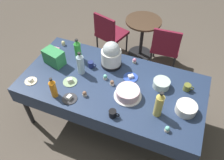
{
  "coord_description": "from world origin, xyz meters",
  "views": [
    {
      "loc": [
        0.69,
        -1.71,
        2.75
      ],
      "look_at": [
        0.0,
        0.0,
        0.8
      ],
      "focal_mm": 36.42,
      "sensor_mm": 36.0,
      "label": 1
    }
  ],
  "objects_px": {
    "potluck_table": "(112,86)",
    "cupcake_mint": "(112,83)",
    "dessert_plate_cobalt": "(131,77)",
    "cupcake_vanilla": "(134,61)",
    "frosted_layer_cake": "(128,93)",
    "cupcake_berry": "(63,43)",
    "cupcake_cocoa": "(105,77)",
    "round_cafe_table": "(142,32)",
    "soda_carton": "(54,57)",
    "soda_bottle_water": "(80,64)",
    "maroon_chair_right": "(166,46)",
    "dessert_plate_cream": "(31,81)",
    "coffee_mug_navy": "(91,65)",
    "maroon_chair_left": "(109,32)",
    "soda_bottle_orange_juice": "(53,88)",
    "cupcake_rose": "(167,129)",
    "soda_bottle_lime_soda": "(78,50)",
    "coffee_mug_olive": "(187,87)",
    "glass_salad_bowl": "(161,84)",
    "coffee_mug_black": "(113,114)",
    "dessert_plate_sage": "(70,81)",
    "ceramic_snack_bowl": "(186,108)",
    "soda_bottle_ginger_ale": "(159,105)",
    "dessert_plate_charcoal": "(70,98)",
    "cupcake_lemon": "(85,94)"
  },
  "relations": [
    {
      "from": "cupcake_berry",
      "to": "cupcake_cocoa",
      "type": "bearing_deg",
      "value": -25.75
    },
    {
      "from": "dessert_plate_sage",
      "to": "soda_bottle_orange_juice",
      "type": "relative_size",
      "value": 0.63
    },
    {
      "from": "dessert_plate_cream",
      "to": "soda_carton",
      "type": "xyz_separation_m",
      "value": [
        0.1,
        0.39,
        0.09
      ]
    },
    {
      "from": "soda_bottle_orange_juice",
      "to": "cupcake_lemon",
      "type": "bearing_deg",
      "value": 21.0
    },
    {
      "from": "cupcake_vanilla",
      "to": "soda_bottle_water",
      "type": "distance_m",
      "value": 0.71
    },
    {
      "from": "dessert_plate_cobalt",
      "to": "maroon_chair_right",
      "type": "relative_size",
      "value": 0.21
    },
    {
      "from": "dessert_plate_charcoal",
      "to": "cupcake_lemon",
      "type": "bearing_deg",
      "value": 38.12
    },
    {
      "from": "potluck_table",
      "to": "soda_carton",
      "type": "relative_size",
      "value": 8.46
    },
    {
      "from": "glass_salad_bowl",
      "to": "dessert_plate_cream",
      "type": "height_order",
      "value": "glass_salad_bowl"
    },
    {
      "from": "soda_bottle_orange_juice",
      "to": "soda_bottle_water",
      "type": "bearing_deg",
      "value": 76.07
    },
    {
      "from": "soda_bottle_water",
      "to": "maroon_chair_right",
      "type": "distance_m",
      "value": 1.57
    },
    {
      "from": "dessert_plate_charcoal",
      "to": "dessert_plate_cream",
      "type": "height_order",
      "value": "dessert_plate_charcoal"
    },
    {
      "from": "glass_salad_bowl",
      "to": "soda_bottle_lime_soda",
      "type": "xyz_separation_m",
      "value": [
        -1.13,
        0.08,
        0.1
      ]
    },
    {
      "from": "frosted_layer_cake",
      "to": "coffee_mug_navy",
      "type": "relative_size",
      "value": 2.79
    },
    {
      "from": "cupcake_berry",
      "to": "coffee_mug_olive",
      "type": "distance_m",
      "value": 1.77
    },
    {
      "from": "ceramic_snack_bowl",
      "to": "cupcake_berry",
      "type": "bearing_deg",
      "value": 164.11
    },
    {
      "from": "dessert_plate_sage",
      "to": "frosted_layer_cake",
      "type": "bearing_deg",
      "value": 4.26
    },
    {
      "from": "glass_salad_bowl",
      "to": "soda_bottle_orange_juice",
      "type": "height_order",
      "value": "soda_bottle_orange_juice"
    },
    {
      "from": "cupcake_rose",
      "to": "dessert_plate_cobalt",
      "type": "bearing_deg",
      "value": 135.25
    },
    {
      "from": "potluck_table",
      "to": "coffee_mug_black",
      "type": "height_order",
      "value": "coffee_mug_black"
    },
    {
      "from": "dessert_plate_cream",
      "to": "coffee_mug_navy",
      "type": "relative_size",
      "value": 1.3
    },
    {
      "from": "potluck_table",
      "to": "dessert_plate_cream",
      "type": "height_order",
      "value": "dessert_plate_cream"
    },
    {
      "from": "cupcake_mint",
      "to": "glass_salad_bowl",
      "type": "bearing_deg",
      "value": 19.14
    },
    {
      "from": "maroon_chair_right",
      "to": "round_cafe_table",
      "type": "height_order",
      "value": "maroon_chair_right"
    },
    {
      "from": "frosted_layer_cake",
      "to": "cupcake_mint",
      "type": "relative_size",
      "value": 4.68
    },
    {
      "from": "maroon_chair_left",
      "to": "soda_bottle_orange_juice",
      "type": "bearing_deg",
      "value": -88.61
    },
    {
      "from": "glass_salad_bowl",
      "to": "dessert_plate_cobalt",
      "type": "xyz_separation_m",
      "value": [
        -0.38,
        0.0,
        -0.04
      ]
    },
    {
      "from": "dessert_plate_charcoal",
      "to": "dessert_plate_cobalt",
      "type": "height_order",
      "value": "dessert_plate_charcoal"
    },
    {
      "from": "cupcake_vanilla",
      "to": "soda_carton",
      "type": "relative_size",
      "value": 0.26
    },
    {
      "from": "dessert_plate_sage",
      "to": "round_cafe_table",
      "type": "distance_m",
      "value": 1.77
    },
    {
      "from": "cupcake_cocoa",
      "to": "round_cafe_table",
      "type": "xyz_separation_m",
      "value": [
        0.05,
        1.49,
        -0.28
      ]
    },
    {
      "from": "soda_bottle_water",
      "to": "coffee_mug_black",
      "type": "height_order",
      "value": "soda_bottle_water"
    },
    {
      "from": "dessert_plate_cobalt",
      "to": "cupcake_vanilla",
      "type": "height_order",
      "value": "cupcake_vanilla"
    },
    {
      "from": "coffee_mug_navy",
      "to": "soda_carton",
      "type": "bearing_deg",
      "value": -167.14
    },
    {
      "from": "soda_bottle_lime_soda",
      "to": "coffee_mug_olive",
      "type": "relative_size",
      "value": 2.58
    },
    {
      "from": "potluck_table",
      "to": "glass_salad_bowl",
      "type": "height_order",
      "value": "glass_salad_bowl"
    },
    {
      "from": "soda_bottle_water",
      "to": "soda_carton",
      "type": "height_order",
      "value": "soda_bottle_water"
    },
    {
      "from": "soda_bottle_orange_juice",
      "to": "soda_carton",
      "type": "relative_size",
      "value": 1.05
    },
    {
      "from": "dessert_plate_cream",
      "to": "cupcake_vanilla",
      "type": "xyz_separation_m",
      "value": [
        1.05,
        0.79,
        0.02
      ]
    },
    {
      "from": "ceramic_snack_bowl",
      "to": "cupcake_mint",
      "type": "bearing_deg",
      "value": 175.87
    },
    {
      "from": "soda_bottle_ginger_ale",
      "to": "potluck_table",
      "type": "bearing_deg",
      "value": 158.78
    },
    {
      "from": "cupcake_cocoa",
      "to": "round_cafe_table",
      "type": "height_order",
      "value": "cupcake_cocoa"
    },
    {
      "from": "frosted_layer_cake",
      "to": "soda_carton",
      "type": "distance_m",
      "value": 1.07
    },
    {
      "from": "frosted_layer_cake",
      "to": "cupcake_lemon",
      "type": "bearing_deg",
      "value": -158.86
    },
    {
      "from": "soda_bottle_orange_juice",
      "to": "soda_carton",
      "type": "xyz_separation_m",
      "value": [
        -0.29,
        0.47,
        -0.03
      ]
    },
    {
      "from": "cupcake_vanilla",
      "to": "round_cafe_table",
      "type": "relative_size",
      "value": 0.09
    },
    {
      "from": "cupcake_mint",
      "to": "potluck_table",
      "type": "bearing_deg",
      "value": 113.25
    },
    {
      "from": "potluck_table",
      "to": "cupcake_mint",
      "type": "distance_m",
      "value": 0.1
    },
    {
      "from": "potluck_table",
      "to": "ceramic_snack_bowl",
      "type": "distance_m",
      "value": 0.89
    },
    {
      "from": "dessert_plate_cream",
      "to": "soda_bottle_water",
      "type": "bearing_deg",
      "value": 36.49
    }
  ]
}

